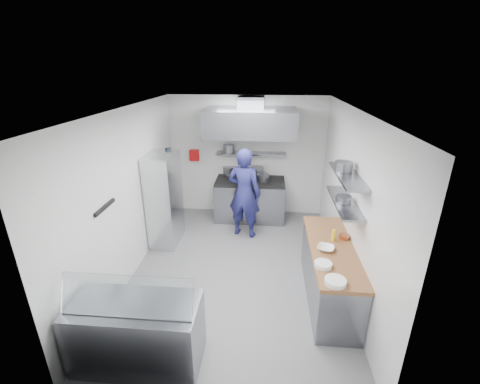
# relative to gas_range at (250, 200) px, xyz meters

# --- Properties ---
(floor) EXTENTS (5.00, 5.00, 0.00)m
(floor) POSITION_rel_gas_range_xyz_m (-0.10, -2.10, -0.45)
(floor) COLOR #5E5E60
(floor) RESTS_ON ground
(ceiling) EXTENTS (5.00, 5.00, 0.00)m
(ceiling) POSITION_rel_gas_range_xyz_m (-0.10, -2.10, 2.35)
(ceiling) COLOR silver
(ceiling) RESTS_ON wall_back
(wall_back) EXTENTS (3.60, 2.80, 0.02)m
(wall_back) POSITION_rel_gas_range_xyz_m (-0.10, 0.40, 0.95)
(wall_back) COLOR white
(wall_back) RESTS_ON floor
(wall_front) EXTENTS (3.60, 2.80, 0.02)m
(wall_front) POSITION_rel_gas_range_xyz_m (-0.10, -4.60, 0.95)
(wall_front) COLOR white
(wall_front) RESTS_ON floor
(wall_left) EXTENTS (2.80, 5.00, 0.02)m
(wall_left) POSITION_rel_gas_range_xyz_m (-1.90, -2.10, 0.95)
(wall_left) COLOR white
(wall_left) RESTS_ON floor
(wall_right) EXTENTS (2.80, 5.00, 0.02)m
(wall_right) POSITION_rel_gas_range_xyz_m (1.70, -2.10, 0.95)
(wall_right) COLOR white
(wall_right) RESTS_ON floor
(gas_range) EXTENTS (1.60, 0.80, 0.90)m
(gas_range) POSITION_rel_gas_range_xyz_m (0.00, 0.00, 0.00)
(gas_range) COLOR gray
(gas_range) RESTS_ON floor
(cooktop) EXTENTS (1.57, 0.78, 0.06)m
(cooktop) POSITION_rel_gas_range_xyz_m (0.00, 0.00, 0.48)
(cooktop) COLOR black
(cooktop) RESTS_ON gas_range
(stock_pot_left) EXTENTS (0.26, 0.26, 0.20)m
(stock_pot_left) POSITION_rel_gas_range_xyz_m (-0.54, 0.33, 0.61)
(stock_pot_left) COLOR slate
(stock_pot_left) RESTS_ON cooktop
(stock_pot_mid) EXTENTS (0.30, 0.30, 0.24)m
(stock_pot_mid) POSITION_rel_gas_range_xyz_m (0.15, 0.24, 0.63)
(stock_pot_mid) COLOR slate
(stock_pot_mid) RESTS_ON cooktop
(stock_pot_right) EXTENTS (0.29, 0.29, 0.16)m
(stock_pot_right) POSITION_rel_gas_range_xyz_m (0.30, -0.03, 0.59)
(stock_pot_right) COLOR slate
(stock_pot_right) RESTS_ON cooktop
(over_range_shelf) EXTENTS (1.60, 0.30, 0.04)m
(over_range_shelf) POSITION_rel_gas_range_xyz_m (0.00, 0.24, 1.07)
(over_range_shelf) COLOR gray
(over_range_shelf) RESTS_ON wall_back
(shelf_pot_a) EXTENTS (0.26, 0.26, 0.18)m
(shelf_pot_a) POSITION_rel_gas_range_xyz_m (-0.51, 0.21, 1.18)
(shelf_pot_a) COLOR slate
(shelf_pot_a) RESTS_ON over_range_shelf
(extractor_hood) EXTENTS (1.90, 1.15, 0.55)m
(extractor_hood) POSITION_rel_gas_range_xyz_m (0.00, -0.18, 1.85)
(extractor_hood) COLOR gray
(extractor_hood) RESTS_ON wall_back
(hood_duct) EXTENTS (0.55, 0.55, 0.24)m
(hood_duct) POSITION_rel_gas_range_xyz_m (0.00, 0.05, 2.23)
(hood_duct) COLOR slate
(hood_duct) RESTS_ON extractor_hood
(red_firebox) EXTENTS (0.22, 0.10, 0.26)m
(red_firebox) POSITION_rel_gas_range_xyz_m (-1.35, 0.34, 0.97)
(red_firebox) COLOR red
(red_firebox) RESTS_ON wall_back
(chef) EXTENTS (0.79, 0.63, 1.90)m
(chef) POSITION_rel_gas_range_xyz_m (-0.07, -0.82, 0.50)
(chef) COLOR navy
(chef) RESTS_ON floor
(wire_rack) EXTENTS (0.50, 0.90, 1.85)m
(wire_rack) POSITION_rel_gas_range_xyz_m (-1.63, -1.21, 0.48)
(wire_rack) COLOR silver
(wire_rack) RESTS_ON floor
(rack_bin_a) EXTENTS (0.14, 0.18, 0.16)m
(rack_bin_a) POSITION_rel_gas_range_xyz_m (-1.63, -1.20, 0.35)
(rack_bin_a) COLOR white
(rack_bin_a) RESTS_ON wire_rack
(rack_bin_b) EXTENTS (0.13, 0.16, 0.14)m
(rack_bin_b) POSITION_rel_gas_range_xyz_m (-1.63, -0.77, 0.85)
(rack_bin_b) COLOR yellow
(rack_bin_b) RESTS_ON wire_rack
(rack_jar) EXTENTS (0.12, 0.12, 0.18)m
(rack_jar) POSITION_rel_gas_range_xyz_m (-1.58, -0.89, 1.35)
(rack_jar) COLOR black
(rack_jar) RESTS_ON wire_rack
(knife_strip) EXTENTS (0.04, 0.55, 0.05)m
(knife_strip) POSITION_rel_gas_range_xyz_m (-1.88, -3.00, 1.10)
(knife_strip) COLOR black
(knife_strip) RESTS_ON wall_left
(prep_counter_base) EXTENTS (0.62, 2.00, 0.84)m
(prep_counter_base) POSITION_rel_gas_range_xyz_m (1.38, -2.70, -0.03)
(prep_counter_base) COLOR gray
(prep_counter_base) RESTS_ON floor
(prep_counter_top) EXTENTS (0.65, 2.04, 0.06)m
(prep_counter_top) POSITION_rel_gas_range_xyz_m (1.38, -2.70, 0.42)
(prep_counter_top) COLOR brown
(prep_counter_top) RESTS_ON prep_counter_base
(plate_stack_a) EXTENTS (0.27, 0.27, 0.06)m
(plate_stack_a) POSITION_rel_gas_range_xyz_m (1.26, -3.58, 0.48)
(plate_stack_a) COLOR white
(plate_stack_a) RESTS_ON prep_counter_top
(plate_stack_b) EXTENTS (0.23, 0.23, 0.06)m
(plate_stack_b) POSITION_rel_gas_range_xyz_m (1.17, -3.22, 0.48)
(plate_stack_b) COLOR white
(plate_stack_b) RESTS_ON prep_counter_top
(copper_pan) EXTENTS (0.16, 0.16, 0.06)m
(copper_pan) POSITION_rel_gas_range_xyz_m (1.61, -2.43, 0.48)
(copper_pan) COLOR #B85E33
(copper_pan) RESTS_ON prep_counter_top
(squeeze_bottle) EXTENTS (0.05, 0.05, 0.18)m
(squeeze_bottle) POSITION_rel_gas_range_xyz_m (1.42, -2.51, 0.54)
(squeeze_bottle) COLOR yellow
(squeeze_bottle) RESTS_ON prep_counter_top
(mixing_bowl) EXTENTS (0.30, 0.30, 0.06)m
(mixing_bowl) POSITION_rel_gas_range_xyz_m (1.26, -2.80, 0.48)
(mixing_bowl) COLOR white
(mixing_bowl) RESTS_ON prep_counter_top
(wall_shelf_lower) EXTENTS (0.30, 1.30, 0.04)m
(wall_shelf_lower) POSITION_rel_gas_range_xyz_m (1.54, -2.40, 1.05)
(wall_shelf_lower) COLOR gray
(wall_shelf_lower) RESTS_ON wall_right
(wall_shelf_upper) EXTENTS (0.30, 1.30, 0.04)m
(wall_shelf_upper) POSITION_rel_gas_range_xyz_m (1.54, -2.40, 1.47)
(wall_shelf_upper) COLOR gray
(wall_shelf_upper) RESTS_ON wall_right
(shelf_pot_c) EXTENTS (0.22, 0.22, 0.10)m
(shelf_pot_c) POSITION_rel_gas_range_xyz_m (1.52, -2.45, 1.12)
(shelf_pot_c) COLOR slate
(shelf_pot_c) RESTS_ON wall_shelf_lower
(shelf_pot_d) EXTENTS (0.26, 0.26, 0.14)m
(shelf_pot_d) POSITION_rel_gas_range_xyz_m (1.51, -2.25, 1.56)
(shelf_pot_d) COLOR slate
(shelf_pot_d) RESTS_ON wall_shelf_upper
(display_case) EXTENTS (1.50, 0.70, 0.85)m
(display_case) POSITION_rel_gas_range_xyz_m (-1.10, -4.10, -0.03)
(display_case) COLOR gray
(display_case) RESTS_ON floor
(display_glass) EXTENTS (1.47, 0.19, 0.42)m
(display_glass) POSITION_rel_gas_range_xyz_m (-1.10, -4.22, 0.62)
(display_glass) COLOR silver
(display_glass) RESTS_ON display_case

